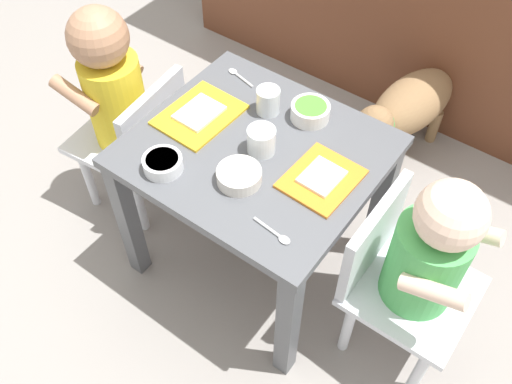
# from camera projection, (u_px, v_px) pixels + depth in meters

# --- Properties ---
(ground_plane) EXTENTS (7.00, 7.00, 0.00)m
(ground_plane) POSITION_uv_depth(u_px,v_px,m) (256.00, 257.00, 1.71)
(ground_plane) COLOR gray
(dining_table) EXTENTS (0.58, 0.52, 0.48)m
(dining_table) POSITION_uv_depth(u_px,v_px,m) (256.00, 172.00, 1.41)
(dining_table) COLOR #515459
(dining_table) RESTS_ON ground
(seated_child_left) EXTENTS (0.31, 0.31, 0.69)m
(seated_child_left) POSITION_uv_depth(u_px,v_px,m) (117.00, 95.00, 1.54)
(seated_child_left) COLOR silver
(seated_child_left) RESTS_ON ground
(seated_child_right) EXTENTS (0.28, 0.28, 0.64)m
(seated_child_right) POSITION_uv_depth(u_px,v_px,m) (423.00, 257.00, 1.24)
(seated_child_right) COLOR silver
(seated_child_right) RESTS_ON ground
(dog) EXTENTS (0.24, 0.48, 0.31)m
(dog) POSITION_uv_depth(u_px,v_px,m) (408.00, 107.00, 1.85)
(dog) COLOR olive
(dog) RESTS_ON ground
(food_tray_left) EXTENTS (0.17, 0.21, 0.02)m
(food_tray_left) POSITION_uv_depth(u_px,v_px,m) (199.00, 114.00, 1.41)
(food_tray_left) COLOR gold
(food_tray_left) RESTS_ON dining_table
(food_tray_right) EXTENTS (0.15, 0.18, 0.02)m
(food_tray_right) POSITION_uv_depth(u_px,v_px,m) (322.00, 178.00, 1.28)
(food_tray_right) COLOR orange
(food_tray_right) RESTS_ON dining_table
(water_cup_left) EXTENTS (0.06, 0.06, 0.07)m
(water_cup_left) POSITION_uv_depth(u_px,v_px,m) (268.00, 102.00, 1.41)
(water_cup_left) COLOR white
(water_cup_left) RESTS_ON dining_table
(water_cup_right) EXTENTS (0.07, 0.07, 0.07)m
(water_cup_right) POSITION_uv_depth(u_px,v_px,m) (260.00, 143.00, 1.32)
(water_cup_right) COLOR white
(water_cup_right) RESTS_ON dining_table
(cereal_bowl_left_side) EXTENTS (0.10, 0.10, 0.04)m
(cereal_bowl_left_side) POSITION_uv_depth(u_px,v_px,m) (310.00, 111.00, 1.40)
(cereal_bowl_left_side) COLOR white
(cereal_bowl_left_side) RESTS_ON dining_table
(veggie_bowl_far) EXTENTS (0.10, 0.10, 0.03)m
(veggie_bowl_far) POSITION_uv_depth(u_px,v_px,m) (239.00, 176.00, 1.27)
(veggie_bowl_far) COLOR silver
(veggie_bowl_far) RESTS_ON dining_table
(cereal_bowl_right_side) EXTENTS (0.09, 0.09, 0.03)m
(cereal_bowl_right_side) POSITION_uv_depth(u_px,v_px,m) (163.00, 163.00, 1.29)
(cereal_bowl_right_side) COLOR white
(cereal_bowl_right_side) RESTS_ON dining_table
(spoon_by_left_tray) EXTENTS (0.10, 0.02, 0.01)m
(spoon_by_left_tray) POSITION_uv_depth(u_px,v_px,m) (275.00, 233.00, 1.18)
(spoon_by_left_tray) COLOR silver
(spoon_by_left_tray) RESTS_ON dining_table
(spoon_by_right_tray) EXTENTS (0.10, 0.04, 0.01)m
(spoon_by_right_tray) POSITION_uv_depth(u_px,v_px,m) (239.00, 76.00, 1.51)
(spoon_by_right_tray) COLOR silver
(spoon_by_right_tray) RESTS_ON dining_table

